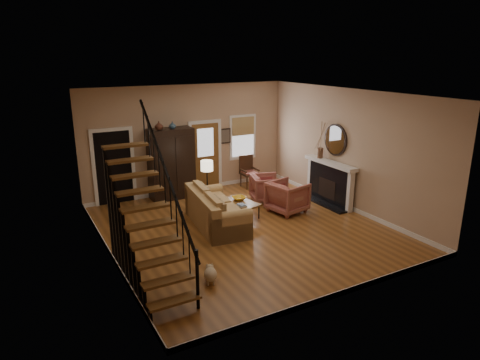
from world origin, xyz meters
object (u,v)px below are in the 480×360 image
coffee_table (240,209)px  side_chair (249,172)px  armchair_left (287,197)px  armchair_right (266,188)px  sofa (216,210)px  armoire (171,164)px  floor_lamp (207,187)px

coffee_table → side_chair: bearing=54.5°
coffee_table → side_chair: 2.64m
armchair_left → armchair_right: 1.05m
armchair_right → sofa: bearing=132.7°
armoire → floor_lamp: size_ratio=1.46×
sofa → armoire: bearing=101.3°
coffee_table → side_chair: size_ratio=1.04×
armchair_right → floor_lamp: size_ratio=0.60×
armchair_left → floor_lamp: size_ratio=0.65×
armoire → armchair_right: bearing=-35.0°
coffee_table → armchair_left: bearing=-14.0°
side_chair → floor_lamp: bearing=-146.6°
floor_lamp → side_chair: (2.13, 1.40, -0.21)m
coffee_table → side_chair: side_chair is taller
armchair_left → side_chair: side_chair is taller
armchair_left → armchair_right: bearing=-10.2°
armoire → sofa: 2.70m
side_chair → armoire: bearing=175.5°
armoire → sofa: bearing=-85.7°
coffee_table → armoire: bearing=113.7°
sofa → side_chair: side_chair is taller
coffee_table → armchair_left: armchair_left is taller
coffee_table → armchair_right: bearing=29.4°
armoire → coffee_table: 2.69m
sofa → armchair_right: sofa is taller
armchair_right → coffee_table: bearing=136.6°
sofa → side_chair: 3.38m
coffee_table → floor_lamp: floor_lamp is taller
armchair_left → floor_lamp: bearing=49.5°
coffee_table → armchair_right: size_ratio=1.24×
armoire → armchair_left: armoire is taller
floor_lamp → sofa: bearing=-102.4°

